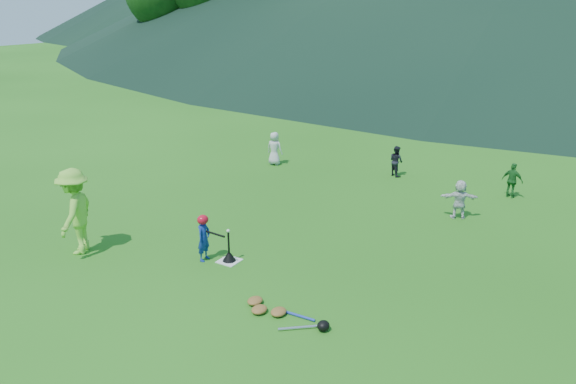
% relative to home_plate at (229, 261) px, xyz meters
% --- Properties ---
extents(ground, '(120.00, 120.00, 0.00)m').
position_rel_home_plate_xyz_m(ground, '(0.00, 0.00, -0.01)').
color(ground, '#205F15').
rests_on(ground, ground).
extents(home_plate, '(0.45, 0.45, 0.02)m').
position_rel_home_plate_xyz_m(home_plate, '(0.00, 0.00, 0.00)').
color(home_plate, silver).
rests_on(home_plate, ground).
extents(baseball, '(0.08, 0.08, 0.08)m').
position_rel_home_plate_xyz_m(baseball, '(0.00, 0.00, 0.73)').
color(baseball, white).
rests_on(baseball, batting_tee).
extents(batter_child, '(0.29, 0.41, 1.05)m').
position_rel_home_plate_xyz_m(batter_child, '(-0.52, -0.22, 0.51)').
color(batter_child, navy).
rests_on(batter_child, ground).
extents(adult_coach, '(1.27, 1.49, 2.00)m').
position_rel_home_plate_xyz_m(adult_coach, '(-3.24, -1.40, 0.99)').
color(adult_coach, '#86D33E').
rests_on(adult_coach, ground).
extents(fielder_a, '(0.60, 0.41, 1.16)m').
position_rel_home_plate_xyz_m(fielder_a, '(-3.32, 7.00, 0.57)').
color(fielder_a, beige).
rests_on(fielder_a, ground).
extents(fielder_b, '(0.61, 0.57, 1.01)m').
position_rel_home_plate_xyz_m(fielder_b, '(0.80, 7.98, 0.49)').
color(fielder_b, black).
rests_on(fielder_b, ground).
extents(fielder_c, '(0.65, 0.37, 1.04)m').
position_rel_home_plate_xyz_m(fielder_c, '(4.47, 7.74, 0.51)').
color(fielder_c, '#1E6625').
rests_on(fielder_c, ground).
extents(fielder_d, '(1.02, 0.69, 1.06)m').
position_rel_home_plate_xyz_m(fielder_d, '(3.61, 5.30, 0.52)').
color(fielder_d, silver).
rests_on(fielder_d, ground).
extents(batting_tee, '(0.30, 0.30, 0.68)m').
position_rel_home_plate_xyz_m(batting_tee, '(0.00, 0.00, 0.12)').
color(batting_tee, black).
rests_on(batting_tee, home_plate).
extents(batter_gear, '(0.73, 0.26, 0.41)m').
position_rel_home_plate_xyz_m(batter_gear, '(-0.50, -0.22, 0.94)').
color(batter_gear, '#B40C20').
rests_on(batter_gear, ground).
extents(equipment_pile, '(1.80, 0.74, 0.19)m').
position_rel_home_plate_xyz_m(equipment_pile, '(2.14, -1.32, 0.06)').
color(equipment_pile, olive).
rests_on(equipment_pile, ground).
extents(outfield_fence, '(70.07, 0.08, 1.33)m').
position_rel_home_plate_xyz_m(outfield_fence, '(0.00, 28.00, 0.69)').
color(outfield_fence, gray).
rests_on(outfield_fence, ground).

